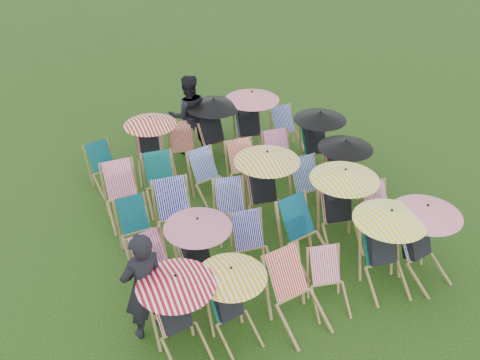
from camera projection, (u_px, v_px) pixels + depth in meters
name	position (u px, v px, depth m)	size (l,w,h in m)	color
ground	(249.00, 226.00, 9.68)	(100.00, 100.00, 0.00)	black
deckchair_0	(179.00, 314.00, 7.03)	(1.05, 1.14, 1.24)	olive
deckchair_1	(232.00, 303.00, 7.26)	(0.98, 1.06, 1.16)	olive
deckchair_2	(298.00, 295.00, 7.52)	(0.82, 1.04, 1.03)	olive
deckchair_3	(329.00, 283.00, 7.87)	(0.69, 0.85, 0.83)	olive
deckchair_4	(386.00, 248.00, 8.09)	(1.12, 1.18, 1.32)	olive
deckchair_5	(424.00, 241.00, 8.25)	(1.09, 1.19, 1.29)	olive
deckchair_6	(158.00, 272.00, 7.98)	(0.78, 0.97, 0.95)	olive
deckchair_7	(200.00, 253.00, 8.07)	(1.03, 1.12, 1.22)	olive
deckchair_8	(252.00, 248.00, 8.48)	(0.68, 0.89, 0.90)	olive
deckchair_9	(307.00, 235.00, 8.67)	(0.84, 1.04, 1.02)	olive
deckchair_10	(341.00, 206.00, 8.97)	(1.16, 1.23, 1.37)	olive
deckchair_11	(383.00, 215.00, 9.23)	(0.61, 0.84, 0.90)	olive
deckchair_12	(138.00, 230.00, 8.87)	(0.63, 0.85, 0.89)	olive
deckchair_13	(176.00, 216.00, 9.07)	(0.75, 1.00, 1.03)	olive
deckchair_14	(232.00, 211.00, 9.31)	(0.75, 0.93, 0.90)	olive
deckchair_15	(266.00, 187.00, 9.45)	(1.16, 1.23, 1.38)	olive
deckchair_16	(312.00, 190.00, 9.82)	(0.67, 0.91, 0.96)	olive
deckchair_17	(343.00, 170.00, 10.09)	(1.03, 1.09, 1.22)	olive
deckchair_18	(124.00, 196.00, 9.62)	(0.68, 0.94, 1.00)	olive
deckchair_19	(162.00, 184.00, 9.99)	(0.71, 0.93, 0.95)	olive
deckchair_20	(210.00, 178.00, 10.21)	(0.74, 0.93, 0.91)	olive
deckchair_21	(245.00, 169.00, 10.45)	(0.67, 0.89, 0.93)	olive
deckchair_22	(281.00, 159.00, 10.77)	(0.71, 0.93, 0.94)	olive
deckchair_23	(318.00, 141.00, 10.99)	(1.08, 1.14, 1.28)	olive
deckchair_24	(106.00, 168.00, 10.56)	(0.72, 0.88, 0.86)	olive
deckchair_25	(151.00, 146.00, 10.82)	(1.07, 1.14, 1.27)	olive
deckchair_26	(184.00, 149.00, 11.16)	(0.67, 0.88, 0.90)	olive
deckchair_27	(215.00, 129.00, 11.31)	(1.16, 1.26, 1.38)	olive
deckchair_28	(251.00, 122.00, 11.58)	(1.18, 1.25, 1.40)	olive
deckchair_29	(288.00, 131.00, 11.87)	(0.60, 0.83, 0.89)	olive
person_left	(144.00, 286.00, 7.16)	(0.63, 0.42, 1.74)	black
person_rear	(189.00, 115.00, 11.50)	(0.87, 0.68, 1.80)	black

